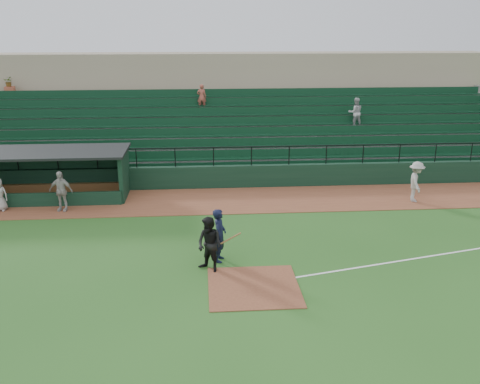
{
  "coord_description": "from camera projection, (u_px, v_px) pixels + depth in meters",
  "views": [
    {
      "loc": [
        -1.63,
        -16.48,
        8.31
      ],
      "look_at": [
        0.0,
        5.0,
        1.4
      ],
      "focal_mm": 39.22,
      "sensor_mm": 36.0,
      "label": 1
    }
  ],
  "objects": [
    {
      "name": "umpire",
      "position": [
        209.0,
        245.0,
        18.22
      ],
      "size": [
        1.23,
        1.2,
        1.99
      ],
      "primitive_type": "imported",
      "rotation": [
        0.0,
        0.0,
        -0.69
      ],
      "color": "black",
      "rests_on": "ground"
    },
    {
      "name": "dugout_player_a",
      "position": [
        61.0,
        191.0,
        24.15
      ],
      "size": [
        1.18,
        0.66,
        1.9
      ],
      "primitive_type": "imported",
      "rotation": [
        0.0,
        0.0,
        -0.19
      ],
      "color": "#ABA6A0",
      "rests_on": "warning_track"
    },
    {
      "name": "batter_at_plate",
      "position": [
        219.0,
        235.0,
        19.03
      ],
      "size": [
        1.09,
        0.8,
        2.0
      ],
      "color": "black",
      "rests_on": "ground"
    },
    {
      "name": "home_plate_dirt",
      "position": [
        254.0,
        287.0,
        17.35
      ],
      "size": [
        3.0,
        3.0,
        0.03
      ],
      "primitive_type": "cube",
      "color": "brown",
      "rests_on": "ground"
    },
    {
      "name": "ground",
      "position": [
        251.0,
        274.0,
        18.31
      ],
      "size": [
        90.0,
        90.0,
        0.0
      ],
      "primitive_type": "plane",
      "color": "#25561B",
      "rests_on": "ground"
    },
    {
      "name": "runner",
      "position": [
        416.0,
        182.0,
        25.4
      ],
      "size": [
        0.98,
        1.41,
        1.99
      ],
      "primitive_type": "imported",
      "rotation": [
        0.0,
        0.0,
        1.37
      ],
      "color": "#A49F99",
      "rests_on": "warning_track"
    },
    {
      "name": "foul_line",
      "position": [
        456.0,
        252.0,
        20.02
      ],
      "size": [
        17.49,
        4.44,
        0.01
      ],
      "primitive_type": "cube",
      "rotation": [
        0.0,
        0.0,
        0.24
      ],
      "color": "white",
      "rests_on": "ground"
    },
    {
      "name": "dugout",
      "position": [
        40.0,
        170.0,
        26.27
      ],
      "size": [
        8.9,
        3.2,
        2.42
      ],
      "color": "black",
      "rests_on": "ground"
    },
    {
      "name": "warning_track",
      "position": [
        235.0,
        200.0,
        25.9
      ],
      "size": [
        40.0,
        4.0,
        0.03
      ],
      "primitive_type": "cube",
      "color": "brown",
      "rests_on": "ground"
    },
    {
      "name": "stadium_structure",
      "position": [
        226.0,
        124.0,
        33.23
      ],
      "size": [
        38.0,
        13.08,
        6.4
      ],
      "color": "black",
      "rests_on": "ground"
    }
  ]
}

